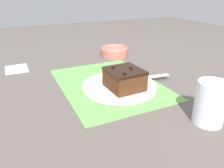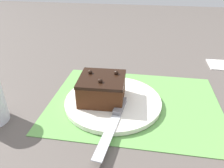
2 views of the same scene
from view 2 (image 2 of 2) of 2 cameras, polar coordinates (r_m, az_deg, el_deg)
ground_plane at (r=0.61m, az=5.79°, el=-4.93°), size 3.00×3.00×0.00m
placemat_woven at (r=0.61m, az=5.80°, el=-4.77°), size 0.46×0.34×0.00m
cake_plate at (r=0.59m, az=0.28°, el=-4.49°), size 0.26×0.26×0.01m
chocolate_cake at (r=0.58m, az=-2.59°, el=-1.18°), size 0.12×0.11×0.08m
serving_knife at (r=0.53m, az=1.11°, el=-8.13°), size 0.05×0.21×0.01m
folded_napkin at (r=0.92m, az=27.21°, el=4.51°), size 0.11×0.09×0.01m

